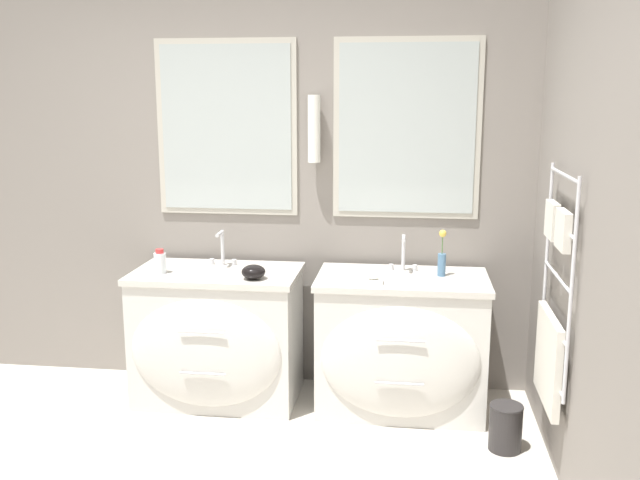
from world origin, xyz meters
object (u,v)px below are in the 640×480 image
(amenity_bowl, at_px, (253,272))
(flower_vase, at_px, (442,258))
(waste_bin, at_px, (506,426))
(vanity_right, at_px, (401,344))
(toiletry_bottle, at_px, (160,262))
(vanity_left, at_px, (217,335))

(amenity_bowl, relative_size, flower_vase, 0.50)
(flower_vase, xyz_separation_m, waste_bin, (0.34, -0.50, -0.78))
(vanity_right, distance_m, waste_bin, 0.75)
(waste_bin, bearing_deg, toiletry_bottle, 169.60)
(amenity_bowl, bearing_deg, vanity_left, 155.18)
(amenity_bowl, height_order, waste_bin, amenity_bowl)
(toiletry_bottle, bearing_deg, waste_bin, -10.40)
(amenity_bowl, height_order, flower_vase, flower_vase)
(amenity_bowl, relative_size, waste_bin, 0.55)
(amenity_bowl, distance_m, flower_vase, 1.08)
(toiletry_bottle, distance_m, flower_vase, 1.64)
(amenity_bowl, bearing_deg, waste_bin, -12.07)
(vanity_left, xyz_separation_m, flower_vase, (1.32, 0.08, 0.50))
(vanity_left, bearing_deg, waste_bin, -14.20)
(vanity_right, bearing_deg, waste_bin, -36.97)
(vanity_left, distance_m, amenity_bowl, 0.52)
(vanity_right, bearing_deg, toiletry_bottle, -177.63)
(toiletry_bottle, bearing_deg, vanity_left, 10.65)
(vanity_left, relative_size, vanity_right, 1.00)
(vanity_right, relative_size, amenity_bowl, 7.18)
(vanity_left, height_order, amenity_bowl, amenity_bowl)
(flower_vase, relative_size, waste_bin, 1.09)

